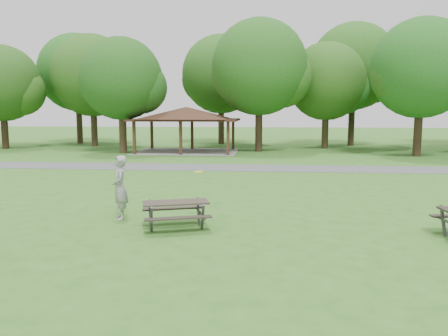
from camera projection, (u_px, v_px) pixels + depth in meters
The scene contains 15 objects.
ground at pixel (177, 230), 12.66m from camera, with size 160.00×160.00×0.00m, color #2F641C.
asphalt_path at pixel (223, 167), 26.48m from camera, with size 120.00×3.20×0.02m, color #4C4C4F.
pavilion at pixel (187, 115), 36.33m from camera, with size 8.60×7.01×3.76m.
tree_row_b at pixel (3, 86), 39.05m from camera, with size 7.14×6.80×9.28m.
tree_row_c at pixel (93, 78), 41.75m from camera, with size 8.19×7.80×10.67m.
tree_row_d at pixel (122, 81), 34.97m from camera, with size 6.93×6.60×9.27m.
tree_row_e at pixel (261, 70), 36.29m from camera, with size 8.40×8.00×11.02m.
tree_row_f at pixel (327, 84), 39.32m from camera, with size 7.35×7.00×9.55m.
tree_row_g at pixel (422, 71), 32.28m from camera, with size 7.77×7.40×10.25m.
tree_deep_a at pixel (78, 75), 45.40m from camera, with size 8.40×8.00×11.38m.
tree_deep_b at pixel (222, 77), 44.54m from camera, with size 8.40×8.00×11.13m.
tree_deep_c at pixel (354, 69), 42.29m from camera, with size 8.82×8.40×11.90m.
picnic_table_middle at pixel (176, 208), 12.76m from camera, with size 2.27×2.03×0.82m.
frisbee_in_flight at pixel (198, 172), 13.55m from camera, with size 0.29×0.29×0.02m.
frisbee_thrower at pixel (120, 188), 13.80m from camera, with size 0.74×0.49×2.03m, color gray.
Camera 1 is at (2.51, -12.14, 3.43)m, focal length 35.00 mm.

